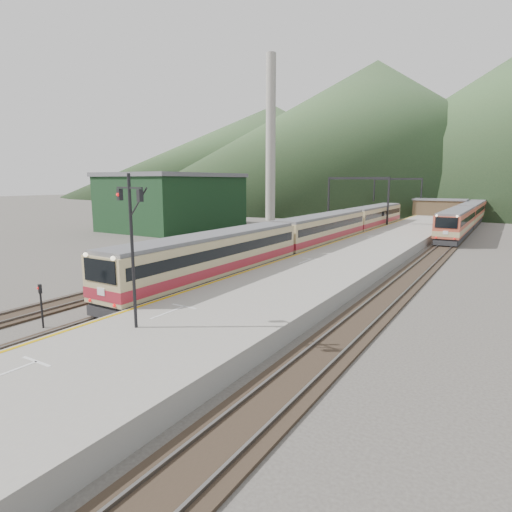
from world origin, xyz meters
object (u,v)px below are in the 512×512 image
Objects in this scene: signal_mast at (132,235)px; worker at (110,282)px; main_train at (323,231)px; second_train at (471,214)px.

worker is (-8.35, 5.57, -4.21)m from signal_mast.
signal_mast is (4.10, -31.15, 3.10)m from main_train.
signal_mast reaches higher than worker.
main_train is 25.96m from worker.
worker is (-4.25, -25.58, -1.11)m from main_train.
worker is at bearing -104.23° from second_train.
main_train reaches higher than worker.
second_train is at bearing 83.76° from signal_mast.
signal_mast is 3.79× the size of worker.
main_train is at bearing -70.30° from worker.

